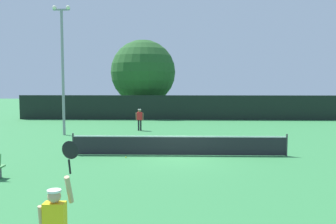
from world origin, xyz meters
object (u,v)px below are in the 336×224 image
light_pole (63,62)px  parked_car_far (234,106)px  player_serving (56,221)px  player_receiving (140,118)px  large_tree (143,72)px  parked_car_near (113,107)px  parked_car_mid (153,107)px  tennis_ball (126,157)px

light_pole → parked_car_far: light_pole is taller
player_serving → player_receiving: bearing=91.9°
large_tree → parked_car_far: size_ratio=1.84×
player_serving → parked_car_near: player_serving is taller
light_pole → parked_car_mid: light_pole is taller
parked_car_far → player_receiving: bearing=-125.7°
player_receiving → parked_car_far: parked_car_far is taller
tennis_ball → light_pole: (-5.25, 7.33, 4.83)m
parked_car_far → parked_car_mid: bearing=-169.6°
light_pole → parked_car_near: light_pole is taller
light_pole → parked_car_near: 16.97m
player_receiving → large_tree: bearing=-85.8°
player_receiving → parked_car_mid: parked_car_mid is taller
player_serving → parked_car_far: (8.68, 36.26, -0.33)m
player_receiving → light_pole: size_ratio=0.18×
player_serving → tennis_ball: player_serving is taller
player_receiving → parked_car_far: bearing=-120.3°
parked_car_far → light_pole: bearing=-133.1°
player_receiving → parked_car_far: size_ratio=0.36×
player_serving → parked_car_far: 37.29m
player_receiving → light_pole: 6.67m
large_tree → tennis_ball: bearing=-86.7°
player_serving → tennis_ball: bearing=91.6°
light_pole → large_tree: 14.75m
tennis_ball → light_pole: size_ratio=0.01×
player_receiving → light_pole: (-4.86, -2.38, 3.90)m
player_receiving → parked_car_far: (9.36, 16.03, -0.18)m
player_serving → player_receiving: 20.25m
parked_car_near → parked_car_mid: (4.53, -0.71, 0.00)m
tennis_ball → parked_car_mid: parked_car_mid is taller
parked_car_mid → parked_car_far: bearing=11.3°
large_tree → parked_car_near: 5.76m
large_tree → parked_car_mid: large_tree is taller
player_serving → parked_car_near: (-5.21, 34.33, -0.33)m
large_tree → parked_car_near: large_tree is taller
player_serving → light_pole: size_ratio=0.29×
parked_car_near → parked_car_far: bearing=7.2°
player_serving → parked_car_far: size_ratio=0.58×
player_receiving → parked_car_near: bearing=-72.2°
large_tree → parked_car_mid: 4.23m
large_tree → parked_car_mid: (0.88, 1.57, -3.83)m
large_tree → parked_car_far: bearing=22.3°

